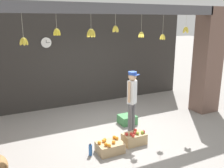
{
  "coord_description": "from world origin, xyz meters",
  "views": [
    {
      "loc": [
        -2.76,
        -5.27,
        2.86
      ],
      "look_at": [
        0.0,
        0.39,
        1.22
      ],
      "focal_mm": 40.0,
      "sensor_mm": 36.0,
      "label": 1
    }
  ],
  "objects_px": {
    "dog": "(1,168)",
    "water_bottle": "(90,150)",
    "shopkeeper": "(132,98)",
    "fruit_crate_oranges": "(110,147)",
    "fruit_crate_apples": "(134,138)",
    "produce_box_green": "(127,119)",
    "wall_clock": "(46,43)"
  },
  "relations": [
    {
      "from": "dog",
      "to": "fruit_crate_apples",
      "type": "relative_size",
      "value": 1.55
    },
    {
      "from": "fruit_crate_oranges",
      "to": "wall_clock",
      "type": "height_order",
      "value": "wall_clock"
    },
    {
      "from": "shopkeeper",
      "to": "water_bottle",
      "type": "xyz_separation_m",
      "value": [
        -1.36,
        -0.58,
        -0.82
      ]
    },
    {
      "from": "fruit_crate_oranges",
      "to": "produce_box_green",
      "type": "distance_m",
      "value": 1.65
    },
    {
      "from": "shopkeeper",
      "to": "fruit_crate_apples",
      "type": "bearing_deg",
      "value": 38.63
    },
    {
      "from": "fruit_crate_apples",
      "to": "water_bottle",
      "type": "xyz_separation_m",
      "value": [
        -1.12,
        -0.03,
        -0.02
      ]
    },
    {
      "from": "shopkeeper",
      "to": "fruit_crate_apples",
      "type": "distance_m",
      "value": 1.01
    },
    {
      "from": "dog",
      "to": "water_bottle",
      "type": "relative_size",
      "value": 3.08
    },
    {
      "from": "shopkeeper",
      "to": "water_bottle",
      "type": "height_order",
      "value": "shopkeeper"
    },
    {
      "from": "shopkeeper",
      "to": "fruit_crate_oranges",
      "type": "xyz_separation_m",
      "value": [
        -0.93,
        -0.65,
        -0.82
      ]
    },
    {
      "from": "fruit_crate_oranges",
      "to": "wall_clock",
      "type": "relative_size",
      "value": 1.68
    },
    {
      "from": "fruit_crate_oranges",
      "to": "produce_box_green",
      "type": "height_order",
      "value": "fruit_crate_oranges"
    },
    {
      "from": "dog",
      "to": "wall_clock",
      "type": "distance_m",
      "value": 4.4
    },
    {
      "from": "fruit_crate_oranges",
      "to": "water_bottle",
      "type": "xyz_separation_m",
      "value": [
        -0.43,
        0.07,
        -0.0
      ]
    },
    {
      "from": "dog",
      "to": "produce_box_green",
      "type": "relative_size",
      "value": 1.82
    },
    {
      "from": "fruit_crate_oranges",
      "to": "dog",
      "type": "bearing_deg",
      "value": -170.83
    },
    {
      "from": "produce_box_green",
      "to": "fruit_crate_apples",
      "type": "bearing_deg",
      "value": -111.43
    },
    {
      "from": "shopkeeper",
      "to": "fruit_crate_oranges",
      "type": "bearing_deg",
      "value": 7.38
    },
    {
      "from": "shopkeeper",
      "to": "produce_box_green",
      "type": "relative_size",
      "value": 3.59
    },
    {
      "from": "water_bottle",
      "to": "fruit_crate_apples",
      "type": "bearing_deg",
      "value": 1.53
    },
    {
      "from": "fruit_crate_oranges",
      "to": "fruit_crate_apples",
      "type": "height_order",
      "value": "fruit_crate_apples"
    },
    {
      "from": "wall_clock",
      "to": "fruit_crate_oranges",
      "type": "bearing_deg",
      "value": -80.44
    },
    {
      "from": "dog",
      "to": "fruit_crate_oranges",
      "type": "distance_m",
      "value": 2.24
    },
    {
      "from": "produce_box_green",
      "to": "water_bottle",
      "type": "bearing_deg",
      "value": -143.78
    },
    {
      "from": "dog",
      "to": "fruit_crate_oranges",
      "type": "height_order",
      "value": "dog"
    },
    {
      "from": "fruit_crate_oranges",
      "to": "fruit_crate_apples",
      "type": "distance_m",
      "value": 0.7
    },
    {
      "from": "fruit_crate_oranges",
      "to": "shopkeeper",
      "type": "bearing_deg",
      "value": 34.92
    },
    {
      "from": "fruit_crate_oranges",
      "to": "water_bottle",
      "type": "distance_m",
      "value": 0.44
    },
    {
      "from": "fruit_crate_oranges",
      "to": "fruit_crate_apples",
      "type": "bearing_deg",
      "value": 8.31
    },
    {
      "from": "dog",
      "to": "water_bottle",
      "type": "xyz_separation_m",
      "value": [
        1.76,
        0.42,
        -0.31
      ]
    },
    {
      "from": "shopkeeper",
      "to": "fruit_crate_apples",
      "type": "height_order",
      "value": "shopkeeper"
    },
    {
      "from": "shopkeeper",
      "to": "produce_box_green",
      "type": "height_order",
      "value": "shopkeeper"
    }
  ]
}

